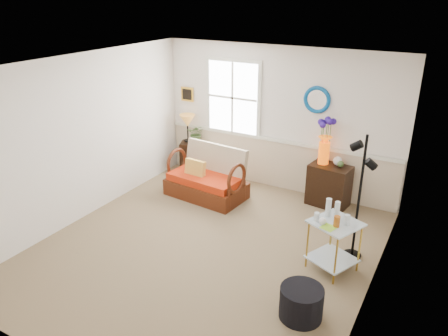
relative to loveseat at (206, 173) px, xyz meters
The scene contains 19 objects.
floor 1.78m from the loveseat, 58.76° to the right, with size 4.50×5.00×0.01m, color #7C6F53.
ceiling 2.76m from the loveseat, 58.76° to the right, with size 4.50×5.00×0.01m, color white.
walls 1.92m from the loveseat, 58.76° to the right, with size 4.51×5.01×2.60m.
wainscot 1.35m from the loveseat, 48.45° to the left, with size 4.46×0.02×0.90m, color #C6B396.
chair_rail 1.42m from the loveseat, 48.16° to the left, with size 4.46×0.04×0.06m, color silver.
window 1.52m from the loveseat, 90.39° to the left, with size 1.14×0.06×1.44m, color white, non-canonical shape.
picture 1.81m from the loveseat, 135.54° to the left, with size 0.28×0.03×0.28m, color #BF8C27.
mirror 2.29m from the loveseat, 32.31° to the left, with size 0.47×0.47×0.07m, color #06529B.
loveseat is the anchor object (origin of this frame).
throw_pillow 0.20m from the loveseat, 156.56° to the right, with size 0.39×0.10×0.39m, color orange, non-canonical shape.
lamp_stand 1.22m from the loveseat, 137.13° to the left, with size 0.35×0.35×0.62m, color black, non-canonical shape.
table_lamp 1.34m from the loveseat, 138.01° to the left, with size 0.31×0.31×0.56m, color #B7772D, non-canonical shape.
potted_plant 1.22m from the loveseat, 130.59° to the left, with size 0.34×0.37×0.29m, color #486634.
cabinet 2.14m from the loveseat, 20.67° to the left, with size 0.67×0.43×0.72m, color black, non-canonical shape.
flower_vase 2.12m from the loveseat, 23.39° to the left, with size 0.23×0.23×0.80m, color #D84C05, non-canonical shape.
side_table 2.82m from the loveseat, 22.15° to the right, with size 0.56×0.56×0.71m, color #A48128, non-canonical shape.
tabletop_items 2.81m from the loveseat, 23.01° to the right, with size 0.42×0.42×0.25m, color silver, non-canonical shape.
floor_lamp 2.88m from the loveseat, 12.61° to the right, with size 0.26×0.26×1.79m, color black, non-canonical shape.
ottoman 3.36m from the loveseat, 39.73° to the right, with size 0.50×0.50×0.38m, color black.
Camera 1 is at (2.87, -4.56, 3.48)m, focal length 35.00 mm.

